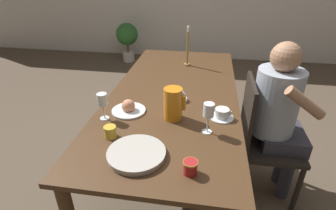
{
  "coord_description": "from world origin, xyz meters",
  "views": [
    {
      "loc": [
        0.23,
        -1.77,
        1.59
      ],
      "look_at": [
        0.0,
        -0.31,
        0.78
      ],
      "focal_mm": 28.0,
      "sensor_mm": 36.0,
      "label": 1
    }
  ],
  "objects_px": {
    "bread_plate": "(129,108)",
    "jam_jar_amber": "(110,131)",
    "chair_person_side": "(261,138)",
    "potted_plant": "(127,37)",
    "red_pitcher": "(173,104)",
    "teacup_across": "(177,96)",
    "wine_glass_juice": "(102,101)",
    "jam_jar_red": "(190,167)",
    "candlestick_tall": "(187,50)",
    "serving_tray": "(136,154)",
    "person_seated": "(279,112)",
    "wine_glass_water": "(209,112)",
    "teacup_near_person": "(222,114)"
  },
  "relations": [
    {
      "from": "bread_plate",
      "to": "jam_jar_amber",
      "type": "height_order",
      "value": "bread_plate"
    },
    {
      "from": "chair_person_side",
      "to": "potted_plant",
      "type": "height_order",
      "value": "chair_person_side"
    },
    {
      "from": "red_pitcher",
      "to": "teacup_across",
      "type": "relative_size",
      "value": 1.35
    },
    {
      "from": "bread_plate",
      "to": "wine_glass_juice",
      "type": "bearing_deg",
      "value": -138.17
    },
    {
      "from": "red_pitcher",
      "to": "potted_plant",
      "type": "xyz_separation_m",
      "value": [
        -1.24,
        3.03,
        -0.39
      ]
    },
    {
      "from": "chair_person_side",
      "to": "jam_jar_red",
      "type": "distance_m",
      "value": 0.88
    },
    {
      "from": "candlestick_tall",
      "to": "potted_plant",
      "type": "height_order",
      "value": "candlestick_tall"
    },
    {
      "from": "red_pitcher",
      "to": "serving_tray",
      "type": "height_order",
      "value": "red_pitcher"
    },
    {
      "from": "jam_jar_red",
      "to": "person_seated",
      "type": "bearing_deg",
      "value": 52.87
    },
    {
      "from": "red_pitcher",
      "to": "jam_jar_amber",
      "type": "relative_size",
      "value": 2.92
    },
    {
      "from": "chair_person_side",
      "to": "serving_tray",
      "type": "bearing_deg",
      "value": -50.12
    },
    {
      "from": "chair_person_side",
      "to": "red_pitcher",
      "type": "bearing_deg",
      "value": -70.04
    },
    {
      "from": "red_pitcher",
      "to": "wine_glass_water",
      "type": "xyz_separation_m",
      "value": [
        0.22,
        -0.12,
        0.03
      ]
    },
    {
      "from": "red_pitcher",
      "to": "candlestick_tall",
      "type": "relative_size",
      "value": 0.56
    },
    {
      "from": "person_seated",
      "to": "teacup_near_person",
      "type": "xyz_separation_m",
      "value": [
        -0.39,
        -0.2,
        0.06
      ]
    },
    {
      "from": "serving_tray",
      "to": "potted_plant",
      "type": "relative_size",
      "value": 0.44
    },
    {
      "from": "person_seated",
      "to": "red_pitcher",
      "type": "xyz_separation_m",
      "value": [
        -0.7,
        -0.25,
        0.14
      ]
    },
    {
      "from": "wine_glass_juice",
      "to": "jam_jar_amber",
      "type": "bearing_deg",
      "value": -59.61
    },
    {
      "from": "candlestick_tall",
      "to": "teacup_across",
      "type": "bearing_deg",
      "value": -90.15
    },
    {
      "from": "chair_person_side",
      "to": "red_pitcher",
      "type": "distance_m",
      "value": 0.73
    },
    {
      "from": "wine_glass_juice",
      "to": "teacup_near_person",
      "type": "bearing_deg",
      "value": 9.76
    },
    {
      "from": "wine_glass_water",
      "to": "potted_plant",
      "type": "distance_m",
      "value": 3.5
    },
    {
      "from": "wine_glass_water",
      "to": "wine_glass_juice",
      "type": "distance_m",
      "value": 0.64
    },
    {
      "from": "wine_glass_water",
      "to": "candlestick_tall",
      "type": "relative_size",
      "value": 0.51
    },
    {
      "from": "chair_person_side",
      "to": "candlestick_tall",
      "type": "xyz_separation_m",
      "value": [
        -0.61,
        0.75,
        0.39
      ]
    },
    {
      "from": "person_seated",
      "to": "potted_plant",
      "type": "bearing_deg",
      "value": -145.07
    },
    {
      "from": "serving_tray",
      "to": "candlestick_tall",
      "type": "height_order",
      "value": "candlestick_tall"
    },
    {
      "from": "red_pitcher",
      "to": "teacup_near_person",
      "type": "distance_m",
      "value": 0.32
    },
    {
      "from": "red_pitcher",
      "to": "bread_plate",
      "type": "xyz_separation_m",
      "value": [
        -0.3,
        0.04,
        -0.08
      ]
    },
    {
      "from": "jam_jar_red",
      "to": "wine_glass_water",
      "type": "bearing_deg",
      "value": 78.98
    },
    {
      "from": "jam_jar_red",
      "to": "candlestick_tall",
      "type": "relative_size",
      "value": 0.19
    },
    {
      "from": "bread_plate",
      "to": "person_seated",
      "type": "bearing_deg",
      "value": 12.42
    },
    {
      "from": "jam_jar_amber",
      "to": "potted_plant",
      "type": "relative_size",
      "value": 0.1
    },
    {
      "from": "chair_person_side",
      "to": "potted_plant",
      "type": "xyz_separation_m",
      "value": [
        -1.85,
        2.81,
        -0.04
      ]
    },
    {
      "from": "person_seated",
      "to": "candlestick_tall",
      "type": "relative_size",
      "value": 3.21
    },
    {
      "from": "jam_jar_amber",
      "to": "wine_glass_water",
      "type": "bearing_deg",
      "value": 13.97
    },
    {
      "from": "jam_jar_red",
      "to": "potted_plant",
      "type": "bearing_deg",
      "value": 111.64
    },
    {
      "from": "chair_person_side",
      "to": "serving_tray",
      "type": "relative_size",
      "value": 3.08
    },
    {
      "from": "wine_glass_juice",
      "to": "jam_jar_red",
      "type": "bearing_deg",
      "value": -34.89
    },
    {
      "from": "jam_jar_red",
      "to": "candlestick_tall",
      "type": "bearing_deg",
      "value": 96.03
    },
    {
      "from": "person_seated",
      "to": "red_pitcher",
      "type": "bearing_deg",
      "value": -69.94
    },
    {
      "from": "serving_tray",
      "to": "candlestick_tall",
      "type": "xyz_separation_m",
      "value": [
        0.12,
        1.37,
        0.13
      ]
    },
    {
      "from": "candlestick_tall",
      "to": "bread_plate",
      "type": "bearing_deg",
      "value": -107.33
    },
    {
      "from": "teacup_near_person",
      "to": "bread_plate",
      "type": "bearing_deg",
      "value": -178.63
    },
    {
      "from": "teacup_across",
      "to": "bread_plate",
      "type": "relative_size",
      "value": 0.68
    },
    {
      "from": "chair_person_side",
      "to": "jam_jar_amber",
      "type": "height_order",
      "value": "chair_person_side"
    },
    {
      "from": "person_seated",
      "to": "teacup_near_person",
      "type": "bearing_deg",
      "value": -62.59
    },
    {
      "from": "serving_tray",
      "to": "candlestick_tall",
      "type": "bearing_deg",
      "value": 84.83
    },
    {
      "from": "teacup_near_person",
      "to": "wine_glass_juice",
      "type": "bearing_deg",
      "value": -170.24
    },
    {
      "from": "teacup_across",
      "to": "jam_jar_red",
      "type": "distance_m",
      "value": 0.74
    }
  ]
}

